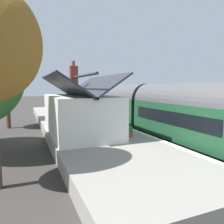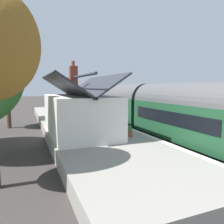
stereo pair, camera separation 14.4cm
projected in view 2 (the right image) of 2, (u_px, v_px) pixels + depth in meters
The scene contains 20 objects.
ground_plane at pixel (117, 126), 22.02m from camera, with size 160.00×160.00×0.00m, color #383330.
platform at pixel (77, 125), 20.41m from camera, with size 32.00×6.32×0.81m, color gray.
platform_edge_coping at pixel (106, 119), 21.48m from camera, with size 32.00×0.36×0.02m, color beige.
rail_near at pixel (131, 125), 22.62m from camera, with size 52.00×0.08×0.14m, color gray.
rail_far at pixel (118, 126), 22.08m from camera, with size 52.00×0.08×0.14m, color gray.
train at pixel (145, 108), 18.38m from camera, with size 19.30×2.73×4.32m.
station_building at pixel (79, 113), 14.79m from camera, with size 7.77×4.17×5.11m.
bench_platform_end at pixel (80, 113), 22.74m from camera, with size 1.42×0.50×0.88m.
bench_by_lamp at pixel (68, 107), 29.56m from camera, with size 1.42×0.49×0.88m.
bench_mid_platform at pixel (72, 109), 26.31m from camera, with size 1.42×0.49×0.88m.
bench_near_building at pixel (87, 115), 20.91m from camera, with size 1.41×0.45×0.88m.
planter_bench_right at pixel (52, 108), 28.51m from camera, with size 0.46×0.46×0.82m.
planter_corner_building at pixel (53, 110), 27.19m from camera, with size 0.71×0.32×0.61m.
planter_by_door at pixel (129, 131), 13.96m from camera, with size 0.38×0.38×0.74m.
planter_under_sign at pixel (52, 116), 21.75m from camera, with size 0.93×0.32×0.65m.
planter_edge_near at pixel (71, 112), 24.97m from camera, with size 1.05×0.32×0.60m.
planter_edge_far at pixel (77, 118), 20.14m from camera, with size 0.84×0.32×0.57m.
lamp_post_platform at pixel (87, 91), 24.24m from camera, with size 0.32×0.50×3.90m.
station_sign_board at pixel (79, 102), 28.46m from camera, with size 0.96×0.06×1.57m.
tree_far_right at pixel (7, 81), 20.63m from camera, with size 3.69×3.19×6.38m.
Camera 2 is at (-19.91, 8.64, 4.03)m, focal length 34.45 mm.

